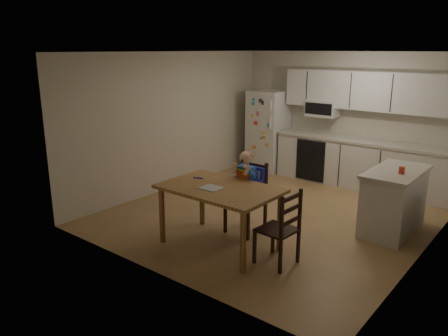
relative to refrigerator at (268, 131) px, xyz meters
name	(u,v)px	position (x,y,z in m)	size (l,w,h in m)	color
room	(293,132)	(1.55, -1.67, 0.40)	(4.52, 5.01, 2.51)	olive
refrigerator	(268,131)	(0.00, 0.00, 0.00)	(0.72, 0.70, 1.70)	silver
kitchen_run	(363,141)	(2.05, 0.09, 0.03)	(3.37, 0.62, 2.15)	silver
kitchen_island	(394,201)	(3.24, -1.68, -0.39)	(0.65, 1.23, 0.91)	silver
red_cup	(402,170)	(3.34, -1.83, 0.11)	(0.08, 0.08, 0.10)	red
dining_table	(220,195)	(1.62, -3.61, -0.14)	(1.53, 0.98, 0.82)	brown
napkin	(211,188)	(1.56, -3.72, -0.03)	(0.27, 0.23, 0.01)	#AFAFB4
toddler_spoon	(197,178)	(1.13, -3.50, -0.02)	(0.02, 0.02, 0.12)	#2424AA
chair_booster	(248,183)	(1.62, -2.99, -0.13)	(0.46, 0.46, 1.19)	black
chair_side	(284,224)	(2.56, -3.56, -0.31)	(0.44, 0.44, 0.95)	black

